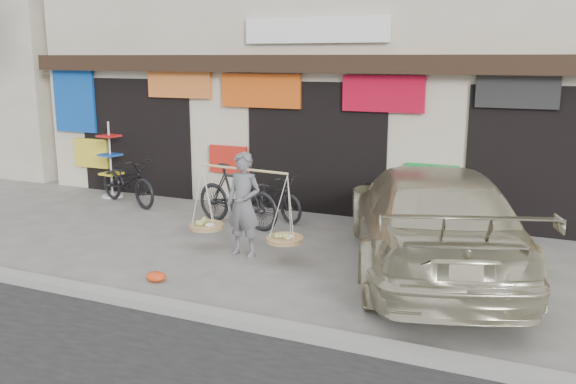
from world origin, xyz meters
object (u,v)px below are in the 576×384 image
at_px(display_rack, 111,167).
at_px(bike_2, 272,196).
at_px(bike_0, 128,181).
at_px(street_vendor, 244,208).
at_px(bike_1, 237,196).
at_px(suv, 430,218).

bearing_deg(display_rack, bike_2, -3.24).
distance_m(bike_0, bike_2, 3.42).
relative_size(street_vendor, bike_1, 1.05).
bearing_deg(street_vendor, bike_2, 110.22).
xyz_separation_m(street_vendor, bike_2, (-0.58, 2.32, -0.33)).
bearing_deg(display_rack, bike_1, -15.10).
distance_m(bike_1, bike_2, 0.89).
height_order(bike_1, display_rack, display_rack).
height_order(bike_0, display_rack, display_rack).
bearing_deg(bike_2, bike_1, -179.90).
relative_size(bike_0, suv, 0.33).
relative_size(bike_1, bike_2, 1.13).
distance_m(bike_0, display_rack, 0.93).
height_order(bike_0, bike_1, bike_1).
bearing_deg(bike_0, suv, -82.67).
xyz_separation_m(bike_0, bike_2, (3.42, 0.19, -0.06)).
relative_size(bike_0, bike_1, 1.00).
height_order(bike_2, display_rack, display_rack).
relative_size(bike_1, display_rack, 1.13).
relative_size(bike_2, suv, 0.29).
bearing_deg(display_rack, suv, -14.62).
xyz_separation_m(street_vendor, bike_1, (-0.95, 1.52, -0.20)).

